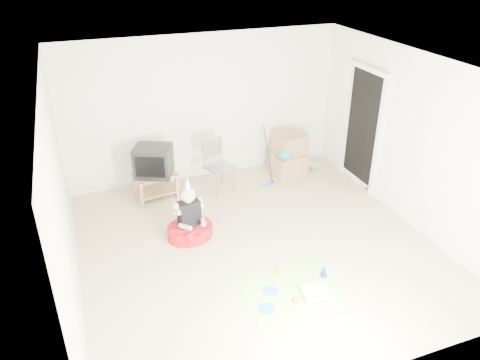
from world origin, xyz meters
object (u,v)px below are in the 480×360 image
object	(u,v)px
crt_tv	(153,161)
folding_chair	(219,167)
cardboard_boxes	(289,156)
birthday_cake	(315,293)
tv_stand	(156,184)
seated_woman	(190,224)

from	to	relation	value
crt_tv	folding_chair	bearing A→B (deg)	16.33
cardboard_boxes	birthday_cake	world-z (taller)	cardboard_boxes
crt_tv	birthday_cake	world-z (taller)	crt_tv
tv_stand	crt_tv	size ratio (longest dim) A/B	1.27
tv_stand	crt_tv	xyz separation A→B (m)	(0.00, -0.00, 0.43)
seated_woman	tv_stand	bearing A→B (deg)	99.71
cardboard_boxes	birthday_cake	bearing A→B (deg)	-109.95
folding_chair	cardboard_boxes	distance (m)	1.43
folding_chair	cardboard_boxes	size ratio (longest dim) A/B	1.21
folding_chair	birthday_cake	bearing A→B (deg)	-85.14
cardboard_boxes	seated_woman	size ratio (longest dim) A/B	0.79
cardboard_boxes	crt_tv	bearing A→B (deg)	179.91
tv_stand	folding_chair	size ratio (longest dim) A/B	0.79
seated_woman	cardboard_boxes	bearing A→B (deg)	30.96
tv_stand	birthday_cake	world-z (taller)	tv_stand
folding_chair	crt_tv	bearing A→B (deg)	172.26
cardboard_boxes	birthday_cake	size ratio (longest dim) A/B	2.18
folding_chair	seated_woman	size ratio (longest dim) A/B	0.96
cardboard_boxes	seated_woman	xyz separation A→B (m)	(-2.28, -1.37, -0.16)
cardboard_boxes	seated_woman	world-z (taller)	seated_woman
seated_woman	birthday_cake	distance (m)	2.14
seated_woman	birthday_cake	bearing A→B (deg)	-58.42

